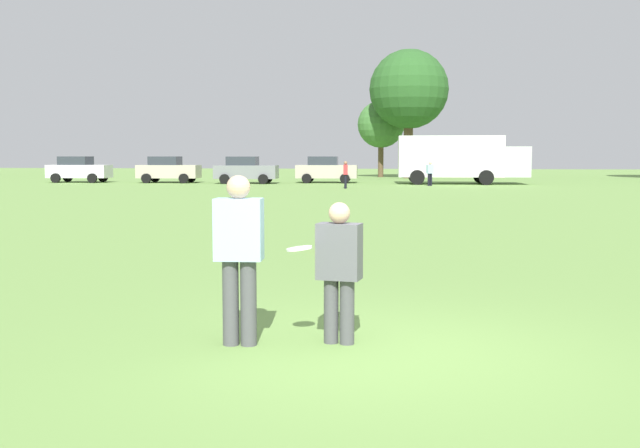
{
  "coord_description": "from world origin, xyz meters",
  "views": [
    {
      "loc": [
        0.24,
        -7.43,
        2.03
      ],
      "look_at": [
        -1.0,
        2.99,
        1.03
      ],
      "focal_mm": 41.61,
      "sensor_mm": 36.0,
      "label": 1
    }
  ],
  "objects_px": {
    "parked_car_near_left": "(79,169)",
    "parked_car_center": "(246,170)",
    "frisbee": "(299,248)",
    "bystander_sideline_watcher": "(346,173)",
    "bystander_far_jogger": "(430,172)",
    "parked_car_mid_right": "(326,169)",
    "traffic_cone": "(324,241)",
    "player_defender": "(339,265)",
    "parked_car_mid_left": "(168,169)",
    "box_truck": "(460,158)",
    "player_thrower": "(239,250)"
  },
  "relations": [
    {
      "from": "box_truck",
      "to": "parked_car_center",
      "type": "bearing_deg",
      "value": -177.24
    },
    {
      "from": "player_defender",
      "to": "box_truck",
      "type": "height_order",
      "value": "box_truck"
    },
    {
      "from": "player_defender",
      "to": "parked_car_near_left",
      "type": "xyz_separation_m",
      "value": [
        -22.29,
        41.95,
        0.08
      ]
    },
    {
      "from": "player_defender",
      "to": "traffic_cone",
      "type": "distance_m",
      "value": 7.49
    },
    {
      "from": "frisbee",
      "to": "parked_car_center",
      "type": "xyz_separation_m",
      "value": [
        -9.85,
        41.76,
        -0.12
      ]
    },
    {
      "from": "parked_car_near_left",
      "to": "parked_car_center",
      "type": "relative_size",
      "value": 1.0
    },
    {
      "from": "parked_car_center",
      "to": "parked_car_mid_right",
      "type": "distance_m",
      "value": 5.57
    },
    {
      "from": "traffic_cone",
      "to": "box_truck",
      "type": "bearing_deg",
      "value": 81.72
    },
    {
      "from": "parked_car_near_left",
      "to": "parked_car_center",
      "type": "xyz_separation_m",
      "value": [
        12.03,
        -0.4,
        0.0
      ]
    },
    {
      "from": "player_defender",
      "to": "parked_car_center",
      "type": "bearing_deg",
      "value": 103.86
    },
    {
      "from": "player_thrower",
      "to": "frisbee",
      "type": "distance_m",
      "value": 0.64
    },
    {
      "from": "player_defender",
      "to": "box_truck",
      "type": "distance_m",
      "value": 42.45
    },
    {
      "from": "traffic_cone",
      "to": "parked_car_mid_left",
      "type": "distance_m",
      "value": 37.79
    },
    {
      "from": "player_thrower",
      "to": "parked_car_mid_right",
      "type": "distance_m",
      "value": 43.67
    },
    {
      "from": "parked_car_mid_left",
      "to": "bystander_far_jogger",
      "type": "distance_m",
      "value": 18.15
    },
    {
      "from": "player_thrower",
      "to": "bystander_far_jogger",
      "type": "relative_size",
      "value": 1.18
    },
    {
      "from": "parked_car_mid_left",
      "to": "parked_car_center",
      "type": "distance_m",
      "value": 5.64
    },
    {
      "from": "traffic_cone",
      "to": "parked_car_mid_right",
      "type": "height_order",
      "value": "parked_car_mid_right"
    },
    {
      "from": "parked_car_mid_left",
      "to": "bystander_sideline_watcher",
      "type": "xyz_separation_m",
      "value": [
        12.96,
        -7.06,
        -0.02
      ]
    },
    {
      "from": "parked_car_center",
      "to": "bystander_sideline_watcher",
      "type": "xyz_separation_m",
      "value": [
        7.35,
        -6.48,
        -0.02
      ]
    },
    {
      "from": "parked_car_mid_left",
      "to": "bystander_far_jogger",
      "type": "relative_size",
      "value": 2.79
    },
    {
      "from": "traffic_cone",
      "to": "bystander_sideline_watcher",
      "type": "bearing_deg",
      "value": 93.93
    },
    {
      "from": "frisbee",
      "to": "bystander_far_jogger",
      "type": "height_order",
      "value": "bystander_far_jogger"
    },
    {
      "from": "parked_car_mid_right",
      "to": "player_thrower",
      "type": "bearing_deg",
      "value": -84.84
    },
    {
      "from": "frisbee",
      "to": "bystander_far_jogger",
      "type": "relative_size",
      "value": 0.18
    },
    {
      "from": "frisbee",
      "to": "bystander_far_jogger",
      "type": "xyz_separation_m",
      "value": [
        2.46,
        39.48,
        -0.18
      ]
    },
    {
      "from": "parked_car_mid_left",
      "to": "parked_car_mid_right",
      "type": "height_order",
      "value": "same"
    },
    {
      "from": "player_defender",
      "to": "frisbee",
      "type": "bearing_deg",
      "value": -153.08
    },
    {
      "from": "parked_car_mid_right",
      "to": "box_truck",
      "type": "bearing_deg",
      "value": -6.67
    },
    {
      "from": "parked_car_near_left",
      "to": "parked_car_mid_left",
      "type": "xyz_separation_m",
      "value": [
        6.42,
        0.18,
        0.0
      ]
    },
    {
      "from": "box_truck",
      "to": "traffic_cone",
      "type": "bearing_deg",
      "value": -98.28
    },
    {
      "from": "parked_car_near_left",
      "to": "box_truck",
      "type": "bearing_deg",
      "value": 0.63
    },
    {
      "from": "parked_car_mid_left",
      "to": "bystander_sideline_watcher",
      "type": "relative_size",
      "value": 2.68
    },
    {
      "from": "player_thrower",
      "to": "bystander_sideline_watcher",
      "type": "bearing_deg",
      "value": 93.03
    },
    {
      "from": "player_thrower",
      "to": "traffic_cone",
      "type": "xyz_separation_m",
      "value": [
        0.04,
        7.59,
        -0.79
      ]
    },
    {
      "from": "parked_car_near_left",
      "to": "bystander_sideline_watcher",
      "type": "relative_size",
      "value": 2.68
    },
    {
      "from": "parked_car_mid_right",
      "to": "bystander_sideline_watcher",
      "type": "distance_m",
      "value": 8.48
    },
    {
      "from": "frisbee",
      "to": "bystander_sideline_watcher",
      "type": "height_order",
      "value": "bystander_sideline_watcher"
    },
    {
      "from": "box_truck",
      "to": "bystander_sideline_watcher",
      "type": "bearing_deg",
      "value": -134.21
    },
    {
      "from": "player_defender",
      "to": "parked_car_mid_left",
      "type": "distance_m",
      "value": 45.02
    },
    {
      "from": "traffic_cone",
      "to": "parked_car_center",
      "type": "xyz_separation_m",
      "value": [
        -9.25,
        34.16,
        0.69
      ]
    },
    {
      "from": "frisbee",
      "to": "bystander_sideline_watcher",
      "type": "relative_size",
      "value": 0.17
    },
    {
      "from": "box_truck",
      "to": "bystander_far_jogger",
      "type": "distance_m",
      "value": 3.69
    },
    {
      "from": "traffic_cone",
      "to": "parked_car_center",
      "type": "bearing_deg",
      "value": 105.15
    },
    {
      "from": "player_thrower",
      "to": "bystander_sideline_watcher",
      "type": "height_order",
      "value": "player_thrower"
    },
    {
      "from": "frisbee",
      "to": "bystander_sideline_watcher",
      "type": "distance_m",
      "value": 35.37
    },
    {
      "from": "parked_car_center",
      "to": "player_thrower",
      "type": "bearing_deg",
      "value": -77.56
    },
    {
      "from": "traffic_cone",
      "to": "bystander_far_jogger",
      "type": "distance_m",
      "value": 32.03
    },
    {
      "from": "parked_car_near_left",
      "to": "parked_car_mid_right",
      "type": "relative_size",
      "value": 1.0
    },
    {
      "from": "parked_car_mid_right",
      "to": "player_defender",
      "type": "bearing_deg",
      "value": -83.46
    }
  ]
}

